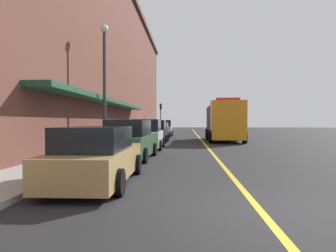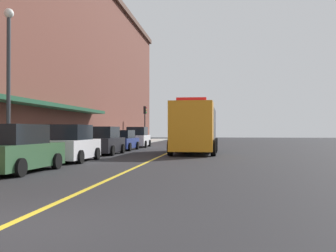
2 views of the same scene
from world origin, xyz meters
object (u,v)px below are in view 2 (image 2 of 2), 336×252
parked_car_5 (138,138)px  parked_car_1 (16,150)px  parked_car_4 (122,141)px  parking_meter_3 (105,137)px  parking_meter_1 (88,138)px  parking_meter_2 (68,139)px  traffic_light_near (145,117)px  parking_meter_0 (91,138)px  parked_car_3 (104,142)px  parked_car_2 (71,144)px  utility_truck (195,128)px  street_lamp_left (9,68)px

parked_car_5 → parked_car_1: bearing=178.6°
parked_car_5 → parked_car_4: bearing=178.5°
parked_car_4 → parking_meter_3: size_ratio=3.35×
parking_meter_1 → parking_meter_2: bearing=-90.0°
parked_car_5 → traffic_light_near: size_ratio=0.97×
parking_meter_0 → parking_meter_2: bearing=-90.0°
parking_meter_0 → parked_car_1: bearing=-84.0°
parked_car_4 → parked_car_5: (0.01, 5.93, 0.12)m
parked_car_3 → parked_car_4: parked_car_3 is taller
parked_car_1 → parked_car_5: bearing=2.2°
parked_car_5 → parking_meter_0: (-1.34, -9.66, 0.19)m
parking_meter_1 → traffic_light_near: 20.84m
parked_car_5 → parking_meter_2: (-1.34, -13.86, 0.19)m
parking_meter_2 → parked_car_2: bearing=-66.0°
parked_car_2 → parked_car_4: (-0.15, 11.28, -0.11)m
utility_truck → parking_meter_1: 7.34m
parked_car_5 → street_lamp_left: size_ratio=0.60×
parked_car_2 → parked_car_3: (-0.04, 5.87, -0.02)m
parked_car_3 → parking_meter_3: (-1.45, 5.18, 0.22)m
parked_car_5 → parking_meter_2: 13.93m
parking_meter_0 → parking_meter_1: (0.00, -0.55, 0.00)m
parking_meter_3 → parked_car_5: bearing=77.7°
parked_car_2 → parked_car_5: parked_car_5 is taller
parked_car_5 → parking_meter_1: 10.31m
parking_meter_1 → parked_car_2: bearing=-78.0°
parked_car_4 → parking_meter_2: parked_car_4 is taller
utility_truck → street_lamp_left: (-7.85, -10.19, 2.71)m
parked_car_5 → traffic_light_near: (-1.28, 10.51, 2.29)m
parking_meter_2 → street_lamp_left: (-0.60, -5.63, 3.34)m
parked_car_1 → traffic_light_near: 33.06m
parked_car_2 → parking_meter_0: (-1.49, 7.55, 0.20)m
utility_truck → parking_meter_0: (-7.25, -0.37, -0.63)m
parked_car_3 → parking_meter_0: (-1.45, 1.68, 0.22)m
parked_car_1 → utility_truck: size_ratio=0.55×
parked_car_1 → parked_car_2: bearing=0.7°
parking_meter_1 → street_lamp_left: bearing=-93.7°
parked_car_4 → parking_meter_1: 4.50m
parked_car_1 → traffic_light_near: bearing=4.4°
parked_car_4 → utility_truck: 6.87m
parking_meter_0 → traffic_light_near: size_ratio=0.31×
parked_car_1 → traffic_light_near: size_ratio=1.05×
parked_car_5 → utility_truck: utility_truck is taller
parked_car_3 → utility_truck: (5.80, 2.05, 0.86)m
parking_meter_0 → parking_meter_2: 4.20m
parked_car_1 → parked_car_4: size_ratio=1.02×
parked_car_1 → parking_meter_3: size_ratio=3.40×
parked_car_1 → parked_car_3: (0.10, 11.10, 0.00)m
parking_meter_3 → parked_car_2: bearing=-82.3°
parking_meter_2 → parking_meter_1: bearing=90.0°
parking_meter_0 → parking_meter_1: size_ratio=1.00×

